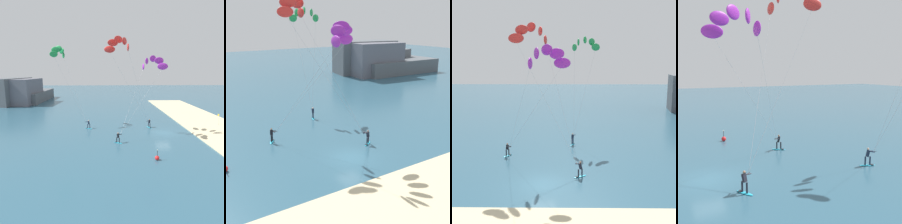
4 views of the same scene
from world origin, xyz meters
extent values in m
plane|color=#2D566B|center=(0.00, 0.00, 0.00)|extent=(240.00, 240.00, 0.00)
ellipsoid|color=#23ADD1|center=(3.74, 1.85, 0.04)|extent=(1.47, 1.08, 0.08)
cube|color=black|center=(3.38, 1.63, 0.09)|extent=(0.39, 0.39, 0.02)
cylinder|color=black|center=(3.92, 1.96, 0.47)|extent=(0.14, 0.14, 0.78)
cylinder|color=black|center=(3.55, 1.73, 0.47)|extent=(0.14, 0.14, 0.78)
cube|color=black|center=(3.74, 1.85, 1.16)|extent=(0.43, 0.42, 0.63)
sphere|color=#9E7051|center=(3.74, 1.85, 1.58)|extent=(0.20, 0.20, 0.20)
cylinder|color=black|center=(3.38, 2.26, 1.31)|extent=(0.38, 0.43, 0.03)
cylinder|color=black|center=(3.47, 1.98, 1.34)|extent=(0.58, 0.36, 0.15)
cylinder|color=black|center=(3.64, 2.12, 1.34)|extent=(0.28, 0.60, 0.15)
ellipsoid|color=red|center=(-0.29, 9.64, 14.37)|extent=(0.45, 1.81, 1.10)
ellipsoid|color=red|center=(-3.41, 6.93, 14.37)|extent=(1.81, 0.45, 1.10)
cylinder|color=#B2B2B7|center=(1.54, 5.95, 7.69)|extent=(3.69, 7.40, 12.76)
cylinder|color=#B2B2B7|center=(-0.02, 4.59, 7.69)|extent=(6.81, 4.69, 12.76)
ellipsoid|color=#23ADD1|center=(-5.13, 8.45, 0.04)|extent=(1.15, 1.44, 0.08)
cube|color=black|center=(-4.90, 8.79, 0.09)|extent=(0.40, 0.39, 0.02)
cylinder|color=black|center=(-5.26, 8.27, 0.47)|extent=(0.14, 0.14, 0.78)
cylinder|color=black|center=(-5.01, 8.63, 0.47)|extent=(0.14, 0.14, 0.78)
cube|color=black|center=(-5.13, 8.45, 1.16)|extent=(0.43, 0.43, 0.63)
sphere|color=#9E7051|center=(-5.13, 8.45, 1.58)|extent=(0.20, 0.20, 0.20)
cylinder|color=black|center=(-4.77, 8.04, 1.31)|extent=(0.39, 0.43, 0.03)
cylinder|color=black|center=(-4.87, 8.32, 1.34)|extent=(0.58, 0.35, 0.15)
cylinder|color=black|center=(-5.03, 8.17, 1.34)|extent=(0.29, 0.60, 0.15)
ellipsoid|color=purple|center=(-1.12, 0.98, 11.64)|extent=(0.41, 1.75, 1.10)
ellipsoid|color=purple|center=(-0.57, 1.48, 12.57)|extent=(0.88, 1.74, 1.10)
ellipsoid|color=purple|center=(0.36, 2.32, 12.94)|extent=(1.40, 1.51, 1.10)
ellipsoid|color=purple|center=(1.30, 3.15, 12.57)|extent=(1.70, 1.04, 1.10)
ellipsoid|color=purple|center=(1.85, 3.65, 11.64)|extent=(1.75, 0.41, 1.10)
cylinder|color=#B2B2B7|center=(-2.95, 4.51, 6.32)|extent=(3.66, 7.07, 10.04)
cylinder|color=#B2B2B7|center=(-1.46, 5.84, 6.32)|extent=(6.63, 4.41, 10.04)
ellipsoid|color=#23ADD1|center=(3.14, 13.61, 0.04)|extent=(0.89, 1.53, 0.08)
cube|color=black|center=(3.29, 13.99, 0.09)|extent=(0.37, 0.37, 0.02)
cylinder|color=#192338|center=(3.06, 13.41, 0.47)|extent=(0.14, 0.14, 0.78)
cylinder|color=#192338|center=(3.22, 13.81, 0.47)|extent=(0.14, 0.14, 0.78)
cube|color=#192338|center=(3.14, 13.61, 1.16)|extent=(0.40, 0.41, 0.63)
sphere|color=tan|center=(3.14, 13.61, 1.58)|extent=(0.20, 0.20, 0.20)
cylinder|color=black|center=(3.32, 14.13, 1.31)|extent=(0.21, 0.53, 0.03)
cylinder|color=#192338|center=(3.13, 13.91, 1.34)|extent=(0.12, 0.60, 0.15)
cylinder|color=#192338|center=(3.33, 13.83, 1.34)|extent=(0.46, 0.51, 0.15)
cylinder|color=#B2B2B7|center=(3.40, 16.90, 7.44)|extent=(0.17, 5.55, 12.26)
sphere|color=red|center=(-11.55, 3.90, 0.28)|extent=(0.56, 0.56, 0.56)
cylinder|color=#262628|center=(-11.55, 3.90, 0.91)|extent=(0.06, 0.06, 0.70)
sphere|color=#F2F2CC|center=(-11.55, 3.90, 1.32)|extent=(0.12, 0.12, 0.12)
camera|label=1|loc=(-36.16, 10.19, 11.06)|focal=33.94mm
camera|label=2|loc=(-17.04, -23.59, 13.50)|focal=49.49mm
camera|label=3|loc=(2.39, -27.08, 11.95)|focal=47.26mm
camera|label=4|loc=(21.63, -3.45, 8.59)|focal=44.22mm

